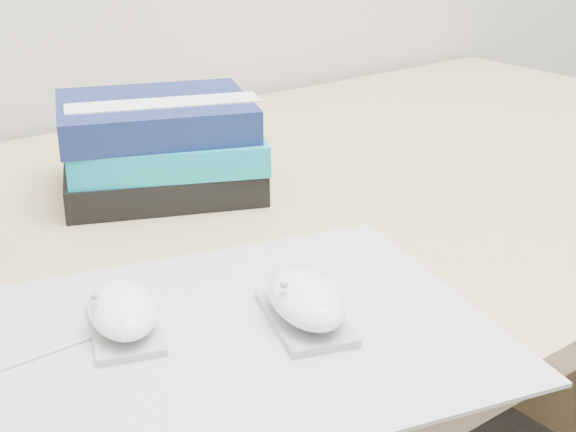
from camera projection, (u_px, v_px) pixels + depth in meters
desk at (254, 345)px, 1.07m from camera, size 1.60×0.80×0.73m
mousepad at (235, 335)px, 0.64m from camera, size 0.47×0.41×0.00m
mouse_rear at (123, 311)px, 0.63m from camera, size 0.08×0.11×0.04m
mouse_front at (306, 301)px, 0.65m from camera, size 0.09×0.12×0.04m
book_stack at (161, 146)px, 0.93m from camera, size 0.28×0.25×0.11m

